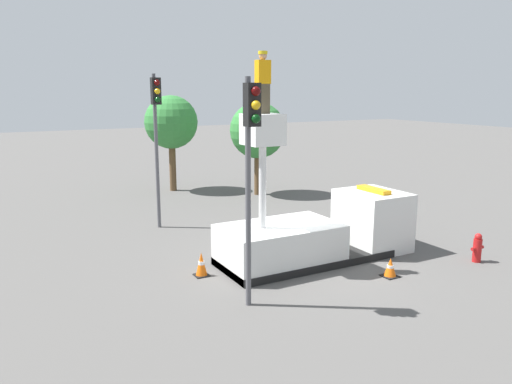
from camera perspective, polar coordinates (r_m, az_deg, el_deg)
The scene contains 10 objects.
ground_plane at distance 16.25m, azimuth 5.57°, elevation -7.81°, with size 120.00×120.00×0.00m, color #565451.
bucket_truck at distance 16.26m, azimuth 7.11°, elevation -4.62°, with size 6.50×2.29×4.71m.
worker at distance 14.51m, azimuth 0.78°, elevation 12.41°, with size 0.40×0.26×1.75m.
traffic_light_pole at distance 11.85m, azimuth -0.62°, elevation 4.99°, with size 0.34×0.57×5.69m.
traffic_light_across at distance 19.57m, azimuth -11.32°, elevation 7.94°, with size 0.34×0.57×5.99m.
fire_hydrant at distance 17.42m, azimuth 23.98°, elevation -5.86°, with size 0.51×0.27×0.94m.
traffic_cone_rear at distance 14.90m, azimuth -6.26°, elevation -8.24°, with size 0.42×0.42×0.72m.
traffic_cone_curbside at distance 15.28m, azimuth 15.09°, elevation -8.37°, with size 0.45×0.45×0.57m.
tree_left_bg at distance 27.19m, azimuth -9.67°, elevation 7.81°, with size 2.83×2.83×5.13m.
tree_right_bg at distance 25.78m, azimuth 0.20°, elevation 7.00°, with size 2.88×2.88×4.80m.
Camera 1 is at (-8.69, -12.64, 5.36)m, focal length 35.00 mm.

